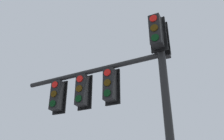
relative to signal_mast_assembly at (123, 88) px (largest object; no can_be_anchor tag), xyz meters
The scene contains 1 object.
signal_mast_assembly is the anchor object (origin of this frame).
Camera 1 is at (-5.86, 2.56, 1.86)m, focal length 41.28 mm.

